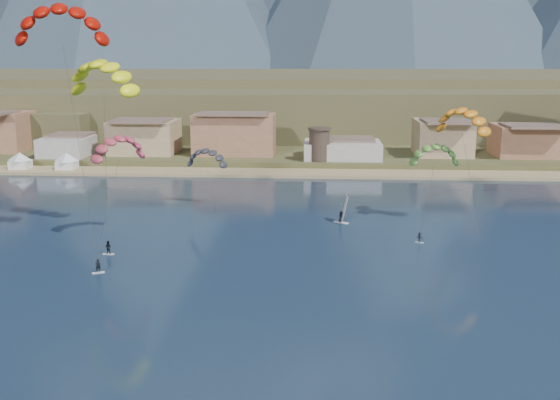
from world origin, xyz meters
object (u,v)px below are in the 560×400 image
object	(u,v)px
watchtower	(319,144)
kitesurfer_red	(61,18)
kitesurfer_green	(435,152)
windsurfer	(342,214)
kitesurfer_yellow	(103,73)

from	to	relation	value
watchtower	kitesurfer_red	world-z (taller)	kitesurfer_red
watchtower	kitesurfer_green	world-z (taller)	kitesurfer_green
kitesurfer_red	windsurfer	distance (m)	54.82
kitesurfer_red	watchtower	bearing A→B (deg)	63.77
windsurfer	kitesurfer_yellow	bearing A→B (deg)	-168.89
kitesurfer_green	windsurfer	distance (m)	19.16
watchtower	kitesurfer_red	distance (m)	86.31
windsurfer	watchtower	bearing A→B (deg)	94.35
watchtower	kitesurfer_yellow	bearing A→B (deg)	-118.79
kitesurfer_red	windsurfer	world-z (taller)	kitesurfer_red
watchtower	kitesurfer_green	distance (m)	57.06
watchtower	kitesurfer_yellow	xyz separation A→B (m)	(-34.34, -62.49, 19.54)
kitesurfer_red	kitesurfer_green	size ratio (longest dim) A/B	2.12
watchtower	kitesurfer_green	xyz separation A→B (m)	(19.87, -53.15, 6.00)
kitesurfer_red	kitesurfer_green	xyz separation A→B (m)	(56.07, 20.31, -21.27)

